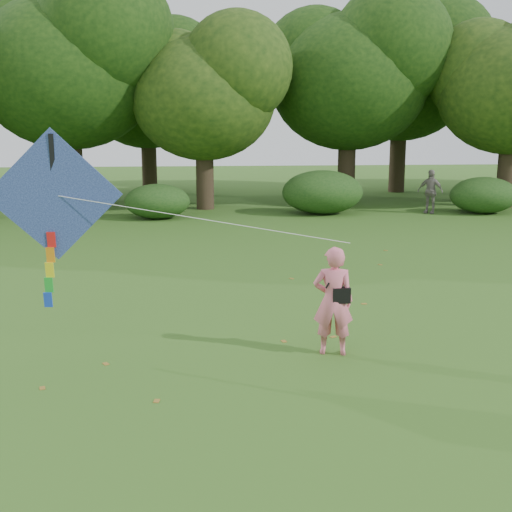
{
  "coord_description": "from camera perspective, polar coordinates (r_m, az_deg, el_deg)",
  "views": [
    {
      "loc": [
        -2.44,
        -9.25,
        3.85
      ],
      "look_at": [
        -1.38,
        2.0,
        1.5
      ],
      "focal_mm": 45.0,
      "sensor_mm": 36.0,
      "label": 1
    }
  ],
  "objects": [
    {
      "name": "shrub_band",
      "position": [
        27.07,
        -1.74,
        5.38
      ],
      "size": [
        39.15,
        3.22,
        1.88
      ],
      "color": "#264919",
      "rests_on": "ground"
    },
    {
      "name": "bystander_left",
      "position": [
        28.27,
        -15.75,
        5.3
      ],
      "size": [
        1.07,
        0.97,
        1.79
      ],
      "primitive_type": "imported",
      "rotation": [
        0.0,
        0.0,
        0.42
      ],
      "color": "#21262C",
      "rests_on": "ground"
    },
    {
      "name": "tree_line",
      "position": [
        32.44,
        1.95,
        14.83
      ],
      "size": [
        54.7,
        15.3,
        9.48
      ],
      "color": "#3A2D1E",
      "rests_on": "ground"
    },
    {
      "name": "ground",
      "position": [
        10.31,
        8.85,
        -10.32
      ],
      "size": [
        100.0,
        100.0,
        0.0
      ],
      "primitive_type": "plane",
      "color": "#265114",
      "rests_on": "ground"
    },
    {
      "name": "flying_kite",
      "position": [
        11.11,
        -17.43,
        4.92
      ],
      "size": [
        5.93,
        0.87,
        3.02
      ],
      "color": "#2938B3",
      "rests_on": "ground"
    },
    {
      "name": "fallen_leaves",
      "position": [
        13.17,
        5.69,
        -5.28
      ],
      "size": [
        10.79,
        10.49,
        0.01
      ],
      "color": "olive",
      "rests_on": "ground"
    },
    {
      "name": "crossbody_bag",
      "position": [
        10.8,
        7.52,
        -3.38
      ],
      "size": [
        0.43,
        0.2,
        0.72
      ],
      "color": "black",
      "rests_on": "ground"
    },
    {
      "name": "man_kite_flyer",
      "position": [
        10.84,
        6.87,
        -3.98
      ],
      "size": [
        0.74,
        0.56,
        1.85
      ],
      "primitive_type": "imported",
      "rotation": [
        0.0,
        0.0,
        2.96
      ],
      "color": "#E96D85",
      "rests_on": "ground"
    },
    {
      "name": "bystander_right",
      "position": [
        28.84,
        15.22,
        5.55
      ],
      "size": [
        1.16,
        1.04,
        1.89
      ],
      "primitive_type": "imported",
      "rotation": [
        0.0,
        0.0,
        -0.66
      ],
      "color": "gray",
      "rests_on": "ground"
    }
  ]
}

